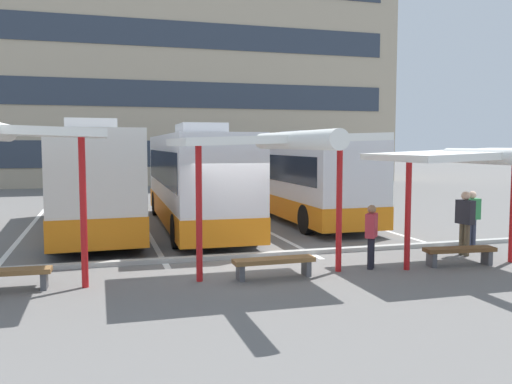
{
  "coord_description": "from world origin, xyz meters",
  "views": [
    {
      "loc": [
        -3.56,
        -13.14,
        2.98
      ],
      "look_at": [
        0.99,
        2.48,
        1.56
      ],
      "focal_mm": 38.01,
      "sensor_mm": 36.0,
      "label": 1
    }
  ],
  "objects_px": {
    "waiting_passenger_0": "(371,233)",
    "waiting_passenger_2": "(465,218)",
    "coach_bus_2": "(293,178)",
    "bench_1": "(274,263)",
    "waiting_shelter_1": "(276,143)",
    "bench_2": "(460,252)",
    "bench_0": "(9,275)",
    "coach_bus_1": "(195,180)",
    "waiting_shelter_0": "(0,135)",
    "waiting_shelter_2": "(471,157)",
    "waiting_passenger_1": "(472,215)",
    "coach_bus_0": "(90,181)"
  },
  "relations": [
    {
      "from": "waiting_passenger_0",
      "to": "waiting_passenger_2",
      "type": "height_order",
      "value": "waiting_passenger_2"
    },
    {
      "from": "coach_bus_2",
      "to": "bench_1",
      "type": "bearing_deg",
      "value": -112.44
    },
    {
      "from": "waiting_shelter_1",
      "to": "bench_2",
      "type": "height_order",
      "value": "waiting_shelter_1"
    },
    {
      "from": "coach_bus_2",
      "to": "bench_0",
      "type": "relative_size",
      "value": 7.19
    },
    {
      "from": "coach_bus_1",
      "to": "bench_2",
      "type": "relative_size",
      "value": 5.98
    },
    {
      "from": "waiting_shelter_0",
      "to": "waiting_shelter_2",
      "type": "bearing_deg",
      "value": -2.64
    },
    {
      "from": "waiting_passenger_0",
      "to": "waiting_passenger_1",
      "type": "distance_m",
      "value": 4.49
    },
    {
      "from": "bench_1",
      "to": "waiting_passenger_1",
      "type": "relative_size",
      "value": 1.14
    },
    {
      "from": "waiting_shelter_2",
      "to": "bench_0",
      "type": "bearing_deg",
      "value": 175.18
    },
    {
      "from": "bench_1",
      "to": "bench_0",
      "type": "bearing_deg",
      "value": 175.17
    },
    {
      "from": "waiting_passenger_2",
      "to": "bench_1",
      "type": "bearing_deg",
      "value": -170.76
    },
    {
      "from": "coach_bus_2",
      "to": "waiting_passenger_2",
      "type": "xyz_separation_m",
      "value": [
        1.71,
        -8.75,
        -0.61
      ]
    },
    {
      "from": "coach_bus_1",
      "to": "waiting_passenger_1",
      "type": "xyz_separation_m",
      "value": [
        7.09,
        -5.97,
        -0.77
      ]
    },
    {
      "from": "bench_1",
      "to": "bench_2",
      "type": "distance_m",
      "value": 4.8
    },
    {
      "from": "bench_0",
      "to": "waiting_shelter_2",
      "type": "xyz_separation_m",
      "value": [
        10.33,
        -0.87,
        2.35
      ]
    },
    {
      "from": "waiting_shelter_1",
      "to": "bench_1",
      "type": "distance_m",
      "value": 2.68
    },
    {
      "from": "coach_bus_0",
      "to": "waiting_passenger_1",
      "type": "xyz_separation_m",
      "value": [
        10.7,
        -6.17,
        -0.81
      ]
    },
    {
      "from": "waiting_passenger_0",
      "to": "coach_bus_1",
      "type": "bearing_deg",
      "value": 110.92
    },
    {
      "from": "waiting_passenger_2",
      "to": "coach_bus_1",
      "type": "bearing_deg",
      "value": 131.36
    },
    {
      "from": "coach_bus_2",
      "to": "bench_1",
      "type": "relative_size",
      "value": 6.34
    },
    {
      "from": "waiting_passenger_1",
      "to": "waiting_shelter_2",
      "type": "bearing_deg",
      "value": -129.17
    },
    {
      "from": "waiting_shelter_0",
      "to": "waiting_passenger_2",
      "type": "distance_m",
      "value": 11.47
    },
    {
      "from": "coach_bus_1",
      "to": "waiting_passenger_0",
      "type": "distance_m",
      "value": 8.25
    },
    {
      "from": "waiting_shelter_2",
      "to": "waiting_passenger_0",
      "type": "distance_m",
      "value": 2.97
    },
    {
      "from": "coach_bus_0",
      "to": "waiting_passenger_2",
      "type": "xyz_separation_m",
      "value": [
        9.73,
        -7.14,
        -0.74
      ]
    },
    {
      "from": "bench_0",
      "to": "waiting_shelter_1",
      "type": "xyz_separation_m",
      "value": [
        5.53,
        -0.57,
        2.69
      ]
    },
    {
      "from": "waiting_shelter_0",
      "to": "waiting_passenger_0",
      "type": "height_order",
      "value": "waiting_shelter_0"
    },
    {
      "from": "bench_1",
      "to": "waiting_passenger_2",
      "type": "xyz_separation_m",
      "value": [
        5.71,
        0.93,
        0.67
      ]
    },
    {
      "from": "waiting_shelter_2",
      "to": "waiting_passenger_1",
      "type": "height_order",
      "value": "waiting_shelter_2"
    },
    {
      "from": "bench_0",
      "to": "waiting_passenger_0",
      "type": "bearing_deg",
      "value": -1.84
    },
    {
      "from": "coach_bus_2",
      "to": "waiting_passenger_1",
      "type": "bearing_deg",
      "value": -70.93
    },
    {
      "from": "waiting_shelter_0",
      "to": "bench_1",
      "type": "relative_size",
      "value": 2.44
    },
    {
      "from": "coach_bus_0",
      "to": "waiting_shelter_1",
      "type": "distance_m",
      "value": 9.2
    },
    {
      "from": "coach_bus_0",
      "to": "bench_2",
      "type": "bearing_deg",
      "value": -42.75
    },
    {
      "from": "coach_bus_1",
      "to": "coach_bus_2",
      "type": "distance_m",
      "value": 4.76
    },
    {
      "from": "waiting_passenger_0",
      "to": "waiting_shelter_0",
      "type": "bearing_deg",
      "value": -179.03
    },
    {
      "from": "bench_2",
      "to": "coach_bus_0",
      "type": "bearing_deg",
      "value": 137.25
    },
    {
      "from": "waiting_shelter_0",
      "to": "bench_1",
      "type": "xyz_separation_m",
      "value": [
        5.53,
        -0.07,
        -2.82
      ]
    },
    {
      "from": "coach_bus_0",
      "to": "coach_bus_2",
      "type": "distance_m",
      "value": 8.18
    },
    {
      "from": "waiting_shelter_1",
      "to": "waiting_passenger_1",
      "type": "xyz_separation_m",
      "value": [
        6.68,
        2.01,
        -2.08
      ]
    },
    {
      "from": "coach_bus_1",
      "to": "waiting_shelter_2",
      "type": "xyz_separation_m",
      "value": [
        5.21,
        -8.28,
        0.97
      ]
    },
    {
      "from": "coach_bus_2",
      "to": "bench_0",
      "type": "bearing_deg",
      "value": -135.97
    },
    {
      "from": "waiting_shelter_2",
      "to": "waiting_passenger_0",
      "type": "height_order",
      "value": "waiting_shelter_2"
    },
    {
      "from": "waiting_shelter_0",
      "to": "bench_2",
      "type": "bearing_deg",
      "value": -0.89
    },
    {
      "from": "waiting_passenger_1",
      "to": "waiting_shelter_0",
      "type": "bearing_deg",
      "value": -171.48
    },
    {
      "from": "bench_2",
      "to": "waiting_shelter_1",
      "type": "bearing_deg",
      "value": -179.83
    },
    {
      "from": "coach_bus_2",
      "to": "waiting_passenger_2",
      "type": "bearing_deg",
      "value": -78.92
    },
    {
      "from": "bench_1",
      "to": "coach_bus_1",
      "type": "bearing_deg",
      "value": 92.94
    },
    {
      "from": "waiting_passenger_0",
      "to": "waiting_shelter_2",
      "type": "bearing_deg",
      "value": -15.05
    },
    {
      "from": "coach_bus_2",
      "to": "waiting_shelter_1",
      "type": "distance_m",
      "value": 10.66
    }
  ]
}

